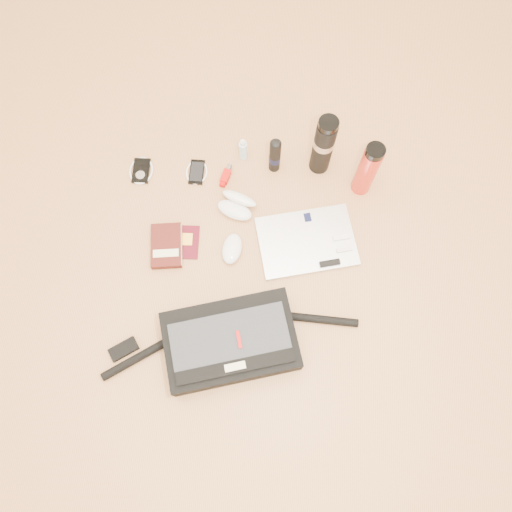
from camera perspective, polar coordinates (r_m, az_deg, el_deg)
name	(u,v)px	position (r m, az deg, el deg)	size (l,w,h in m)	color
ground	(247,273)	(1.84, -1.02, -2.00)	(4.00, 4.00, 0.00)	#B37B4A
messenger_bag	(230,342)	(1.73, -2.99, -9.79)	(0.88, 0.39, 0.13)	black
laptop	(307,242)	(1.88, 5.86, 1.62)	(0.40, 0.32, 0.03)	silver
book	(167,246)	(1.89, -10.15, 1.15)	(0.13, 0.18, 0.03)	#42120E
passport	(186,242)	(1.90, -8.02, 1.60)	(0.10, 0.14, 0.01)	#4A0814
mouse	(232,249)	(1.85, -2.76, 0.84)	(0.09, 0.13, 0.04)	white
sunglasses_case	(237,204)	(1.91, -2.20, 5.91)	(0.17, 0.16, 0.08)	silver
ipod	(141,171)	(2.05, -12.99, 9.47)	(0.10, 0.11, 0.01)	black
phone	(197,172)	(2.01, -6.79, 9.50)	(0.09, 0.11, 0.01)	black
inhaler	(226,176)	(1.99, -3.45, 9.16)	(0.04, 0.10, 0.03)	#AE0F0A
spray_bottle	(243,150)	(1.99, -1.49, 12.03)	(0.04, 0.04, 0.12)	#B2DEF7
aerosol_can	(275,155)	(1.94, 2.18, 11.42)	(0.06, 0.06, 0.19)	black
thermos_black	(323,145)	(1.90, 7.71, 12.43)	(0.10, 0.10, 0.30)	black
thermos_red	(367,170)	(1.90, 12.61, 9.61)	(0.08, 0.08, 0.28)	red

